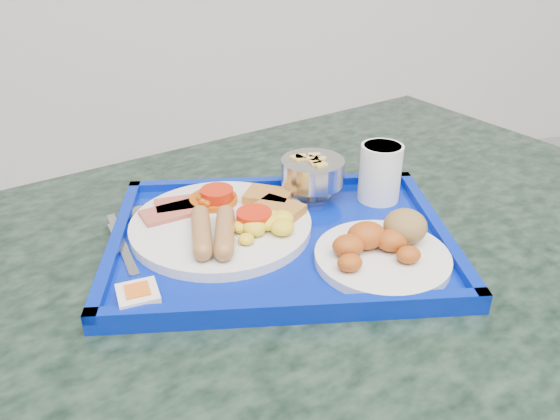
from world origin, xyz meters
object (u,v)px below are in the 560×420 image
at_px(fruit_bowl, 312,172).
at_px(juice_cup, 380,171).
at_px(tray, 280,240).
at_px(table, 305,346).
at_px(bread_plate, 384,247).
at_px(main_plate, 227,221).

distance_m(fruit_bowl, juice_cup, 0.10).
height_order(tray, fruit_bowl, fruit_bowl).
relative_size(table, fruit_bowl, 15.05).
bearing_deg(juice_cup, table, -152.47).
height_order(tray, juice_cup, juice_cup).
distance_m(tray, fruit_bowl, 0.13).
bearing_deg(bread_plate, tray, 144.12).
height_order(bread_plate, fruit_bowl, fruit_bowl).
relative_size(main_plate, fruit_bowl, 2.62).
xyz_separation_m(bread_plate, juice_cup, (0.06, 0.15, 0.03)).
relative_size(tray, main_plate, 1.98).
bearing_deg(juice_cup, bread_plate, -110.02).
bearing_deg(tray, main_plate, 152.98).
distance_m(tray, juice_cup, 0.19).
relative_size(tray, fruit_bowl, 5.20).
bearing_deg(juice_cup, fruit_bowl, 165.16).
bearing_deg(bread_plate, juice_cup, 69.98).
distance_m(table, tray, 0.21).
relative_size(main_plate, bread_plate, 1.46).
bearing_deg(table, fruit_bowl, 71.41).
height_order(tray, bread_plate, bread_plate).
bearing_deg(bread_plate, table, 129.51).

